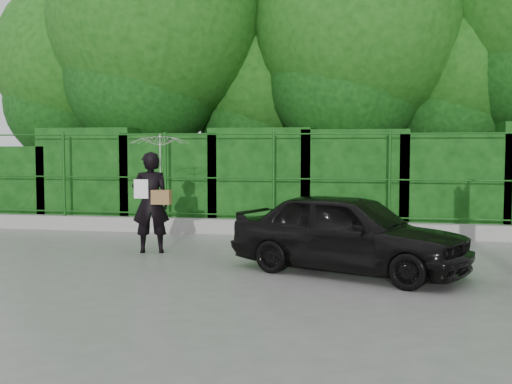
# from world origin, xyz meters

# --- Properties ---
(ground) EXTENTS (80.00, 80.00, 0.00)m
(ground) POSITION_xyz_m (0.00, 0.00, 0.00)
(ground) COLOR gray
(kerb) EXTENTS (14.00, 0.25, 0.30)m
(kerb) POSITION_xyz_m (0.00, 4.50, 0.15)
(kerb) COLOR #9E9E99
(kerb) RESTS_ON ground
(fence) EXTENTS (14.13, 0.06, 1.80)m
(fence) POSITION_xyz_m (0.22, 4.50, 1.20)
(fence) COLOR #134712
(fence) RESTS_ON kerb
(hedge) EXTENTS (14.20, 1.20, 2.29)m
(hedge) POSITION_xyz_m (0.16, 5.50, 1.06)
(hedge) COLOR black
(hedge) RESTS_ON ground
(trees) EXTENTS (17.10, 6.15, 8.08)m
(trees) POSITION_xyz_m (1.14, 7.74, 4.62)
(trees) COLOR black
(trees) RESTS_ON ground
(woman) EXTENTS (1.00, 1.00, 2.02)m
(woman) POSITION_xyz_m (-1.17, 1.97, 1.33)
(woman) COLOR black
(woman) RESTS_ON ground
(car) EXTENTS (3.66, 2.57, 1.16)m
(car) POSITION_xyz_m (2.11, 0.79, 0.58)
(car) COLOR black
(car) RESTS_ON ground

